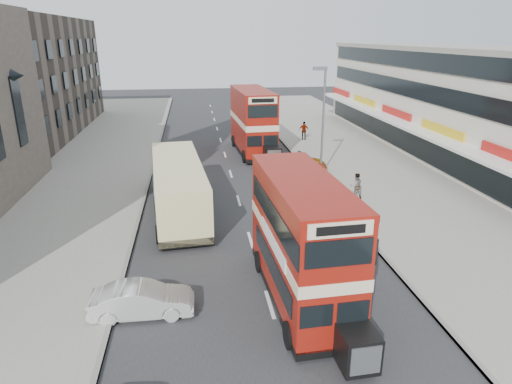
{
  "coord_description": "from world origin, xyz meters",
  "views": [
    {
      "loc": [
        -2.7,
        -13.11,
        10.15
      ],
      "look_at": [
        -0.17,
        4.74,
        3.82
      ],
      "focal_mm": 31.34,
      "sensor_mm": 36.0,
      "label": 1
    }
  ],
  "objects_px": {
    "bus_second": "(253,121)",
    "car_right_b": "(295,165)",
    "street_lamp": "(322,115)",
    "coach": "(178,185)",
    "bus_main": "(302,241)",
    "cyclist": "(299,170)",
    "car_left_front": "(142,300)",
    "car_right_a": "(295,174)",
    "pedestrian_near": "(356,186)",
    "pedestrian_far": "(304,130)"
  },
  "relations": [
    {
      "from": "bus_second",
      "to": "pedestrian_near",
      "type": "relative_size",
      "value": 5.88
    },
    {
      "from": "street_lamp",
      "to": "cyclist",
      "type": "xyz_separation_m",
      "value": [
        -1.62,
        -0.25,
        -3.99
      ]
    },
    {
      "from": "bus_main",
      "to": "bus_second",
      "type": "relative_size",
      "value": 0.9
    },
    {
      "from": "car_left_front",
      "to": "pedestrian_far",
      "type": "relative_size",
      "value": 2.13
    },
    {
      "from": "bus_main",
      "to": "car_right_b",
      "type": "bearing_deg",
      "value": -104.74
    },
    {
      "from": "coach",
      "to": "pedestrian_far",
      "type": "bearing_deg",
      "value": 51.0
    },
    {
      "from": "car_left_front",
      "to": "car_right_a",
      "type": "height_order",
      "value": "car_left_front"
    },
    {
      "from": "coach",
      "to": "car_left_front",
      "type": "bearing_deg",
      "value": -101.26
    },
    {
      "from": "street_lamp",
      "to": "car_right_a",
      "type": "relative_size",
      "value": 1.85
    },
    {
      "from": "pedestrian_near",
      "to": "pedestrian_far",
      "type": "relative_size",
      "value": 0.93
    },
    {
      "from": "pedestrian_near",
      "to": "pedestrian_far",
      "type": "height_order",
      "value": "pedestrian_far"
    },
    {
      "from": "car_right_a",
      "to": "street_lamp",
      "type": "bearing_deg",
      "value": 108.04
    },
    {
      "from": "car_right_b",
      "to": "pedestrian_near",
      "type": "relative_size",
      "value": 2.68
    },
    {
      "from": "street_lamp",
      "to": "car_right_b",
      "type": "bearing_deg",
      "value": 135.85
    },
    {
      "from": "bus_second",
      "to": "coach",
      "type": "bearing_deg",
      "value": 61.98
    },
    {
      "from": "bus_main",
      "to": "coach",
      "type": "bearing_deg",
      "value": -66.62
    },
    {
      "from": "bus_main",
      "to": "coach",
      "type": "distance_m",
      "value": 11.53
    },
    {
      "from": "pedestrian_near",
      "to": "car_left_front",
      "type": "bearing_deg",
      "value": 39.4
    },
    {
      "from": "pedestrian_far",
      "to": "bus_main",
      "type": "bearing_deg",
      "value": -93.14
    },
    {
      "from": "bus_second",
      "to": "pedestrian_near",
      "type": "xyz_separation_m",
      "value": [
        4.93,
        -13.32,
        -1.9
      ]
    },
    {
      "from": "street_lamp",
      "to": "pedestrian_near",
      "type": "distance_m",
      "value": 6.33
    },
    {
      "from": "bus_main",
      "to": "car_right_b",
      "type": "height_order",
      "value": "bus_main"
    },
    {
      "from": "bus_main",
      "to": "cyclist",
      "type": "bearing_deg",
      "value": -105.82
    },
    {
      "from": "car_right_a",
      "to": "car_right_b",
      "type": "xyz_separation_m",
      "value": [
        0.47,
        2.13,
        0.0
      ]
    },
    {
      "from": "pedestrian_far",
      "to": "cyclist",
      "type": "distance_m",
      "value": 13.26
    },
    {
      "from": "street_lamp",
      "to": "cyclist",
      "type": "height_order",
      "value": "street_lamp"
    },
    {
      "from": "street_lamp",
      "to": "pedestrian_near",
      "type": "xyz_separation_m",
      "value": [
        1.0,
        -4.98,
        -3.78
      ]
    },
    {
      "from": "car_right_a",
      "to": "cyclist",
      "type": "xyz_separation_m",
      "value": [
        0.4,
        0.38,
        0.16
      ]
    },
    {
      "from": "car_right_b",
      "to": "pedestrian_near",
      "type": "height_order",
      "value": "pedestrian_near"
    },
    {
      "from": "pedestrian_near",
      "to": "pedestrian_far",
      "type": "distance_m",
      "value": 17.55
    },
    {
      "from": "bus_second",
      "to": "pedestrian_near",
      "type": "distance_m",
      "value": 14.33
    },
    {
      "from": "bus_second",
      "to": "car_left_front",
      "type": "xyz_separation_m",
      "value": [
        -7.54,
        -24.34,
        -2.26
      ]
    },
    {
      "from": "street_lamp",
      "to": "coach",
      "type": "height_order",
      "value": "street_lamp"
    },
    {
      "from": "car_right_a",
      "to": "pedestrian_near",
      "type": "height_order",
      "value": "pedestrian_near"
    },
    {
      "from": "bus_second",
      "to": "car_right_a",
      "type": "xyz_separation_m",
      "value": [
        1.9,
        -8.97,
        -2.26
      ]
    },
    {
      "from": "car_right_b",
      "to": "car_right_a",
      "type": "bearing_deg",
      "value": -13.24
    },
    {
      "from": "street_lamp",
      "to": "coach",
      "type": "relative_size",
      "value": 0.73
    },
    {
      "from": "coach",
      "to": "car_right_a",
      "type": "distance_m",
      "value": 9.61
    },
    {
      "from": "street_lamp",
      "to": "car_left_front",
      "type": "bearing_deg",
      "value": -125.61
    },
    {
      "from": "street_lamp",
      "to": "pedestrian_far",
      "type": "bearing_deg",
      "value": 81.58
    },
    {
      "from": "coach",
      "to": "pedestrian_near",
      "type": "xyz_separation_m",
      "value": [
        11.29,
        0.43,
        -0.71
      ]
    },
    {
      "from": "bus_main",
      "to": "car_right_a",
      "type": "height_order",
      "value": "bus_main"
    },
    {
      "from": "car_left_front",
      "to": "cyclist",
      "type": "relative_size",
      "value": 1.75
    },
    {
      "from": "bus_main",
      "to": "cyclist",
      "type": "height_order",
      "value": "bus_main"
    },
    {
      "from": "bus_second",
      "to": "car_right_b",
      "type": "relative_size",
      "value": 2.19
    },
    {
      "from": "coach",
      "to": "car_right_b",
      "type": "distance_m",
      "value": 11.2
    },
    {
      "from": "cyclist",
      "to": "bus_second",
      "type": "bearing_deg",
      "value": 99.41
    },
    {
      "from": "coach",
      "to": "cyclist",
      "type": "xyz_separation_m",
      "value": [
        8.67,
        5.16,
        -0.92
      ]
    },
    {
      "from": "bus_second",
      "to": "pedestrian_far",
      "type": "xyz_separation_m",
      "value": [
        5.78,
        4.21,
        -1.83
      ]
    },
    {
      "from": "street_lamp",
      "to": "bus_main",
      "type": "height_order",
      "value": "street_lamp"
    }
  ]
}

